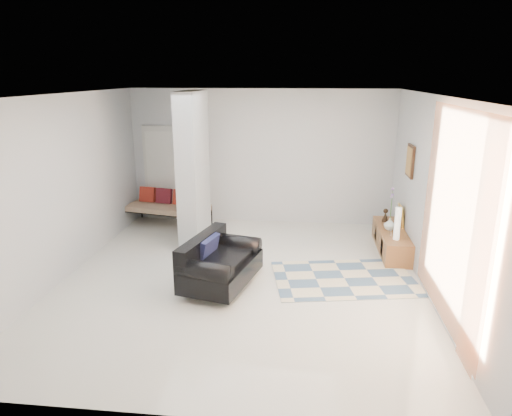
# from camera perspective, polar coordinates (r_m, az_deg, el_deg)

# --- Properties ---
(floor) EXTENTS (6.00, 6.00, 0.00)m
(floor) POSITION_cam_1_polar(r_m,az_deg,el_deg) (7.20, -1.85, -8.92)
(floor) COLOR beige
(floor) RESTS_ON ground
(ceiling) EXTENTS (6.00, 6.00, 0.00)m
(ceiling) POSITION_cam_1_polar(r_m,az_deg,el_deg) (6.51, -2.09, 13.96)
(ceiling) COLOR white
(ceiling) RESTS_ON wall_back
(wall_back) EXTENTS (6.00, 0.00, 6.00)m
(wall_back) POSITION_cam_1_polar(r_m,az_deg,el_deg) (9.63, 0.58, 6.37)
(wall_back) COLOR silver
(wall_back) RESTS_ON ground
(wall_front) EXTENTS (6.00, 0.00, 6.00)m
(wall_front) POSITION_cam_1_polar(r_m,az_deg,el_deg) (3.94, -8.24, -8.96)
(wall_front) COLOR silver
(wall_front) RESTS_ON ground
(wall_left) EXTENTS (0.00, 6.00, 6.00)m
(wall_left) POSITION_cam_1_polar(r_m,az_deg,el_deg) (7.61, -22.95, 2.36)
(wall_left) COLOR silver
(wall_left) RESTS_ON ground
(wall_right) EXTENTS (0.00, 6.00, 6.00)m
(wall_right) POSITION_cam_1_polar(r_m,az_deg,el_deg) (6.89, 21.30, 1.19)
(wall_right) COLOR silver
(wall_right) RESTS_ON ground
(partition_column) EXTENTS (0.35, 1.20, 2.80)m
(partition_column) POSITION_cam_1_polar(r_m,az_deg,el_deg) (8.46, -7.83, 4.82)
(partition_column) COLOR #9EA2A5
(partition_column) RESTS_ON floor
(hallway_door) EXTENTS (0.85, 0.06, 2.04)m
(hallway_door) POSITION_cam_1_polar(r_m,az_deg,el_deg) (10.09, -11.43, 4.31)
(hallway_door) COLOR beige
(hallway_door) RESTS_ON floor
(curtain) EXTENTS (0.00, 2.55, 2.55)m
(curtain) POSITION_cam_1_polar(r_m,az_deg,el_deg) (5.80, 23.37, -1.27)
(curtain) COLOR #FF8343
(curtain) RESTS_ON wall_right
(wall_art) EXTENTS (0.04, 0.45, 0.55)m
(wall_art) POSITION_cam_1_polar(r_m,az_deg,el_deg) (8.25, 18.72, 5.58)
(wall_art) COLOR #311A0D
(wall_art) RESTS_ON wall_right
(media_console) EXTENTS (0.45, 1.66, 0.80)m
(media_console) POSITION_cam_1_polar(r_m,az_deg,el_deg) (8.58, 16.54, -3.85)
(media_console) COLOR brown
(media_console) RESTS_ON floor
(loveseat) EXTENTS (1.14, 1.57, 0.76)m
(loveseat) POSITION_cam_1_polar(r_m,az_deg,el_deg) (6.88, -4.79, -6.88)
(loveseat) COLOR silver
(loveseat) RESTS_ON floor
(daybed) EXTENTS (1.82, 1.04, 0.77)m
(daybed) POSITION_cam_1_polar(r_m,az_deg,el_deg) (9.74, -11.07, 0.24)
(daybed) COLOR black
(daybed) RESTS_ON floor
(area_rug) EXTENTS (2.38, 1.80, 0.01)m
(area_rug) POSITION_cam_1_polar(r_m,az_deg,el_deg) (7.34, 10.98, -8.64)
(area_rug) COLOR beige
(area_rug) RESTS_ON floor
(cylinder_lamp) EXTENTS (0.10, 0.10, 0.55)m
(cylinder_lamp) POSITION_cam_1_polar(r_m,az_deg,el_deg) (7.97, 17.26, -1.88)
(cylinder_lamp) COLOR white
(cylinder_lamp) RESTS_ON media_console
(bronze_figurine) EXTENTS (0.13, 0.13, 0.25)m
(bronze_figurine) POSITION_cam_1_polar(r_m,az_deg,el_deg) (8.93, 15.87, -0.86)
(bronze_figurine) COLOR black
(bronze_figurine) RESTS_ON media_console
(vase) EXTENTS (0.23, 0.23, 0.21)m
(vase) POSITION_cam_1_polar(r_m,az_deg,el_deg) (8.48, 16.37, -1.93)
(vase) COLOR white
(vase) RESTS_ON media_console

